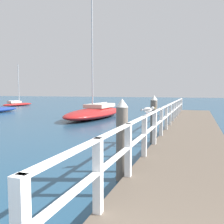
{
  "coord_description": "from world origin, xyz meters",
  "views": [
    {
      "loc": [
        0.18,
        -0.72,
        2.16
      ],
      "look_at": [
        -3.86,
        10.9,
        1.09
      ],
      "focal_mm": 39.47,
      "sensor_mm": 36.0,
      "label": 1
    }
  ],
  "objects": [
    {
      "name": "dock_piling_far",
      "position": [
        -1.5,
        9.33,
        0.99
      ],
      "size": [
        0.29,
        0.29,
        1.97
      ],
      "color": "#6B6056",
      "rests_on": "ground_plane"
    },
    {
      "name": "pier_deck",
      "position": [
        0.0,
        11.19,
        0.21
      ],
      "size": [
        2.4,
        22.39,
        0.42
      ],
      "primitive_type": "cube",
      "color": "brown",
      "rests_on": "ground_plane"
    },
    {
      "name": "boat_2",
      "position": [
        -7.53,
        17.37,
        0.45
      ],
      "size": [
        3.03,
        8.63,
        9.63
      ],
      "rotation": [
        0.0,
        0.0,
        3.12
      ],
      "color": "red",
      "rests_on": "ground_plane"
    },
    {
      "name": "dock_piling_near",
      "position": [
        -1.5,
        4.82,
        0.99
      ],
      "size": [
        0.29,
        0.29,
        1.97
      ],
      "color": "#6B6056",
      "rests_on": "ground_plane"
    },
    {
      "name": "pier_railing",
      "position": [
        -1.12,
        11.19,
        1.08
      ],
      "size": [
        0.12,
        20.91,
        1.08
      ],
      "color": "white",
      "rests_on": "pier_deck"
    },
    {
      "name": "seagull_foreground",
      "position": [
        -1.11,
        6.0,
        1.64
      ],
      "size": [
        0.36,
        0.38,
        0.21
      ],
      "rotation": [
        0.0,
        0.0,
        5.52
      ],
      "color": "white",
      "rests_on": "pier_railing"
    },
    {
      "name": "boat_1",
      "position": [
        -24.02,
        27.85,
        0.3
      ],
      "size": [
        2.12,
        5.27,
        5.88
      ],
      "rotation": [
        0.0,
        0.0,
        -0.12
      ],
      "color": "red",
      "rests_on": "ground_plane"
    }
  ]
}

